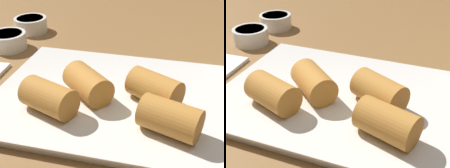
% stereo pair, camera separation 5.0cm
% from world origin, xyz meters
% --- Properties ---
extents(table_surface, '(1.80, 1.40, 0.02)m').
position_xyz_m(table_surface, '(0.00, 0.00, 0.01)').
color(table_surface, olive).
rests_on(table_surface, ground).
extents(serving_plate, '(0.34, 0.26, 0.01)m').
position_xyz_m(serving_plate, '(-0.02, 0.01, 0.03)').
color(serving_plate, white).
rests_on(serving_plate, table_surface).
extents(roll_front_left, '(0.08, 0.07, 0.04)m').
position_xyz_m(roll_front_left, '(0.04, 0.01, 0.06)').
color(roll_front_left, '#C68438').
rests_on(roll_front_left, serving_plate).
extents(roll_front_right, '(0.08, 0.07, 0.04)m').
position_xyz_m(roll_front_right, '(-0.10, -0.04, 0.06)').
color(roll_front_right, '#C68438').
rests_on(roll_front_right, serving_plate).
extents(roll_back_left, '(0.08, 0.06, 0.04)m').
position_xyz_m(roll_back_left, '(0.06, -0.05, 0.06)').
color(roll_back_left, '#C68438').
rests_on(roll_back_left, serving_plate).
extents(roll_back_right, '(0.08, 0.08, 0.04)m').
position_xyz_m(roll_back_right, '(-0.06, 0.01, 0.06)').
color(roll_back_right, '#C68438').
rests_on(roll_back_right, serving_plate).
extents(dipping_bowl_near, '(0.07, 0.07, 0.03)m').
position_xyz_m(dipping_bowl_near, '(-0.27, 0.15, 0.04)').
color(dipping_bowl_near, white).
rests_on(dipping_bowl_near, table_surface).
extents(dipping_bowl_far, '(0.07, 0.07, 0.03)m').
position_xyz_m(dipping_bowl_far, '(-0.27, 0.25, 0.04)').
color(dipping_bowl_far, white).
rests_on(dipping_bowl_far, table_surface).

